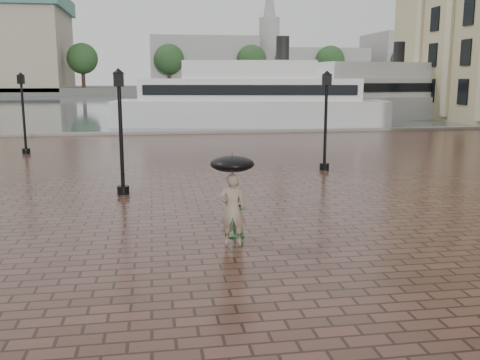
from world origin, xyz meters
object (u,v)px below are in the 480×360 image
Objects in this scene: child_pedestrian at (234,216)px; ferry_near at (250,100)px; street_lamps at (149,120)px; adult_pedestrian at (232,209)px; ferry_far at (373,96)px.

ferry_near is at bearing -123.52° from child_pedestrian.
street_lamps is 12.30m from adult_pedestrian.
street_lamps is 13.25× the size of child_pedestrian.
ferry_near reaches higher than adult_pedestrian.
adult_pedestrian is 35.24m from ferry_near.
child_pedestrian is at bearing -89.76° from ferry_near.
ferry_near is at bearing -90.55° from adult_pedestrian.
ferry_near is 15.78m from ferry_far.
child_pedestrian is at bearing -79.05° from street_lamps.
child_pedestrian is 45.57m from ferry_far.
street_lamps reaches higher than adult_pedestrian.
ferry_near reaches higher than child_pedestrian.
ferry_far is at bearing -139.96° from child_pedestrian.
street_lamps reaches higher than child_pedestrian.
street_lamps is at bearing -137.95° from ferry_far.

